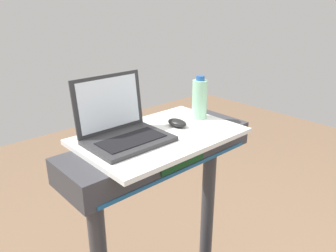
# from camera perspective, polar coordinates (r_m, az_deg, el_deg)

# --- Properties ---
(desk_board) EXTENTS (0.69, 0.45, 0.02)m
(desk_board) POSITION_cam_1_polar(r_m,az_deg,el_deg) (1.43, -1.35, -1.72)
(desk_board) COLOR white
(desk_board) RESTS_ON treadmill_base
(laptop) EXTENTS (0.32, 0.27, 0.25)m
(laptop) POSITION_cam_1_polar(r_m,az_deg,el_deg) (1.36, -7.85, -0.32)
(laptop) COLOR #2D2D30
(laptop) RESTS_ON desk_board
(computer_mouse) EXTENTS (0.06, 0.10, 0.03)m
(computer_mouse) POSITION_cam_1_polar(r_m,az_deg,el_deg) (1.50, 1.58, 0.55)
(computer_mouse) COLOR black
(computer_mouse) RESTS_ON desk_board
(water_bottle) EXTENTS (0.07, 0.07, 0.21)m
(water_bottle) POSITION_cam_1_polar(r_m,az_deg,el_deg) (1.60, 5.46, 4.69)
(water_bottle) COLOR #9EDBB2
(water_bottle) RESTS_ON desk_board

